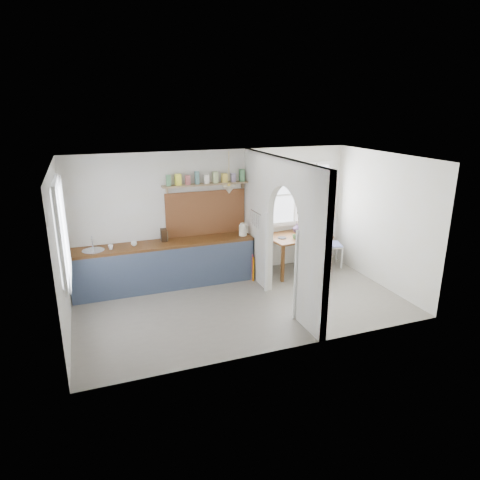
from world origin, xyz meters
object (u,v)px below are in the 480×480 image
object	(u,v)px
chair_right	(330,244)
vase	(297,228)
dining_table	(296,253)
chair_left	(258,254)
kettle	(243,229)

from	to	relation	value
chair_right	vase	world-z (taller)	chair_right
dining_table	vase	xyz separation A→B (m)	(0.11, 0.23, 0.49)
dining_table	chair_left	world-z (taller)	chair_left
dining_table	kettle	distance (m)	1.35
chair_right	vase	bearing A→B (deg)	91.73
dining_table	vase	size ratio (longest dim) A/B	6.95
chair_left	chair_right	xyz separation A→B (m)	(1.72, -0.01, 0.03)
dining_table	chair_left	bearing A→B (deg)	170.84
chair_left	kettle	world-z (taller)	kettle
vase	kettle	bearing A→B (deg)	-174.20
chair_right	chair_left	bearing A→B (deg)	106.86
chair_left	chair_right	distance (m)	1.72
chair_right	kettle	world-z (taller)	kettle
dining_table	vase	bearing A→B (deg)	56.53
chair_right	kettle	bearing A→B (deg)	105.02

